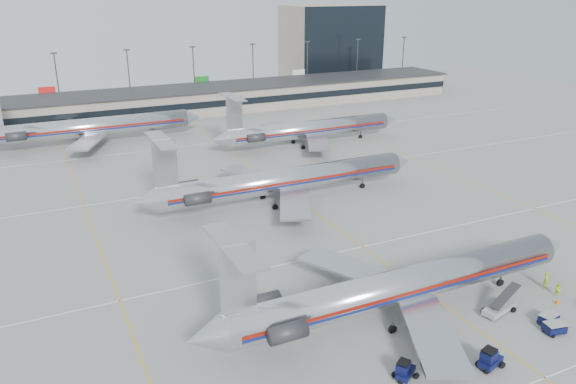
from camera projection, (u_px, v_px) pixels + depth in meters
ground at (412, 282)px, 62.27m from camera, size 260.00×260.00×0.00m
apron_markings at (363, 247)px, 70.73m from camera, size 160.00×0.15×0.02m
terminal at (177, 101)px, 144.11m from camera, size 162.00×17.00×6.25m
light_mast_row at (162, 73)px, 154.11m from camera, size 163.60×0.40×15.28m
distant_building at (330, 44)px, 191.47m from camera, size 30.00×20.00×25.00m
jet_foreground at (397, 286)px, 54.75m from camera, size 43.82×25.80×11.47m
jet_second_row at (281, 180)px, 84.25m from camera, size 45.83×26.99×12.00m
jet_third_row at (307, 129)px, 114.85m from camera, size 42.23×25.97×11.55m
jet_back_row at (88, 127)px, 115.12m from camera, size 46.24×28.44×12.64m
tug_left at (404, 370)px, 46.73m from camera, size 2.36×2.05×1.73m
tug_center at (490, 359)px, 48.00m from camera, size 2.58×1.80×1.91m
cart_inner at (549, 319)px, 54.39m from camera, size 2.10×1.64×1.06m
cart_outer at (555, 328)px, 52.92m from camera, size 2.10×1.63×1.07m
belt_loader at (500, 307)px, 56.25m from camera, size 4.89×2.41×2.50m
ramp_worker_near at (546, 280)px, 60.68m from camera, size 0.86×0.79×1.97m
ramp_worker_far at (559, 289)px, 59.24m from camera, size 0.88×0.76×1.54m
cone_right at (558, 301)px, 57.93m from camera, size 0.50×0.50×0.62m
cone_left at (404, 373)px, 47.17m from camera, size 0.51×0.51×0.65m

